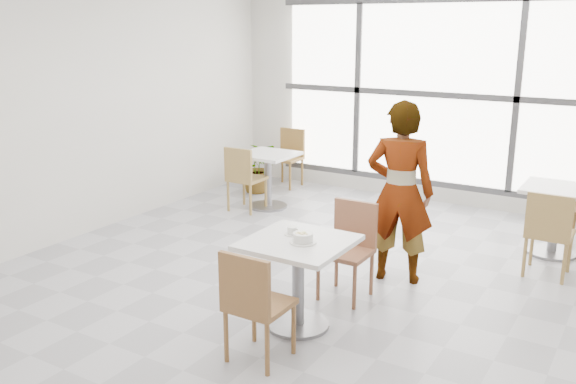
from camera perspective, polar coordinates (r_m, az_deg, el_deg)
The scene contains 16 objects.
floor at distance 5.96m, azimuth 1.52°, elevation -8.67°, with size 7.00×7.00×0.00m, color #9E9EA5.
wall_back at distance 8.71m, azimuth 13.33°, elevation 8.81°, with size 6.00×6.00×0.00m, color silver.
wall_left at distance 7.47m, azimuth -18.93°, elevation 7.40°, with size 7.00×7.00×0.00m, color silver.
window at distance 8.65m, azimuth 13.19°, elevation 8.78°, with size 4.60×0.07×2.52m.
main_table at distance 5.01m, azimuth 0.95°, elevation -6.92°, with size 0.80×0.80×0.75m.
chair_near at distance 4.50m, azimuth -3.22°, elevation -9.91°, with size 0.42×0.42×0.87m.
chair_far at distance 5.63m, azimuth 5.73°, elevation -4.69°, with size 0.42×0.42×0.87m.
oatmeal_bowl at distance 4.86m, azimuth 1.39°, elevation -4.24°, with size 0.21×0.21×0.09m.
coffee_cup at distance 5.05m, azimuth 0.41°, elevation -3.63°, with size 0.16×0.13×0.07m.
person at distance 5.93m, azimuth 10.28°, elevation -0.05°, with size 0.64×0.42×1.75m, color black.
bg_table_left at distance 8.31m, azimuth -1.87°, elevation 1.82°, with size 0.70×0.70×0.75m.
bg_table_right at distance 7.19m, azimuth 23.48°, elevation -1.60°, with size 0.70×0.70×0.75m.
bg_chair_left_near at distance 8.13m, azimuth -4.16°, elevation 1.59°, with size 0.42×0.42×0.87m.
bg_chair_left_far at distance 9.47m, azimuth 0.08°, elevation 3.59°, with size 0.42×0.42×0.87m.
bg_chair_right_near at distance 6.49m, azimuth 22.95°, elevation -3.16°, with size 0.42×0.42×0.87m.
plant_left at distance 9.12m, azimuth -2.71°, elevation 2.34°, with size 0.69×0.59×0.76m, color #4F7F45.
Camera 1 is at (2.71, -4.72, 2.41)m, focal length 38.55 mm.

